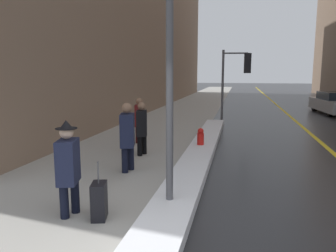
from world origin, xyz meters
TOP-DOWN VIEW (x-y plane):
  - sidewalk_slab at (-2.00, 15.00)m, footprint 4.00×80.00m
  - road_centre_stripe at (4.00, 15.00)m, footprint 0.16×80.00m
  - snow_bank_curb at (0.23, 5.30)m, footprint 0.75×12.27m
  - lamp_post at (0.16, 1.55)m, footprint 0.28×0.28m
  - traffic_light_near at (1.18, 11.96)m, footprint 1.31×0.39m
  - pedestrian_in_fedora at (-1.38, 1.01)m, footprint 0.40×0.72m
  - pedestrian_in_glasses at (-1.27, 3.53)m, footprint 0.43×0.59m
  - pedestrian_with_shoulder_bag at (-1.40, 5.13)m, footprint 0.40×0.73m
  - pedestrian_nearside at (-1.97, 6.73)m, footprint 0.40×0.54m
  - parked_car_silver at (6.77, 16.92)m, footprint 2.17×4.49m
  - rolling_suitcase at (-0.86, 0.98)m, footprint 0.30×0.40m
  - fire_hydrant at (0.17, 5.96)m, footprint 0.20×0.20m

SIDE VIEW (x-z plane):
  - road_centre_stripe at x=4.00m, z-range 0.00..0.00m
  - sidewalk_slab at x=-2.00m, z-range 0.00..0.01m
  - snow_bank_curb at x=0.23m, z-range 0.00..0.20m
  - rolling_suitcase at x=-0.86m, z-range -0.17..0.78m
  - fire_hydrant at x=0.17m, z-range 0.00..0.70m
  - parked_car_silver at x=6.77m, z-range -0.02..1.24m
  - pedestrian_nearside at x=-1.97m, z-range 0.08..1.59m
  - pedestrian_with_shoulder_bag at x=-1.40m, z-range 0.08..1.59m
  - pedestrian_in_fedora at x=-1.38m, z-range 0.07..1.65m
  - pedestrian_in_glasses at x=-1.27m, z-range 0.09..1.72m
  - traffic_light_near at x=1.18m, z-range 0.74..4.11m
  - lamp_post at x=0.16m, z-range 0.50..5.86m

